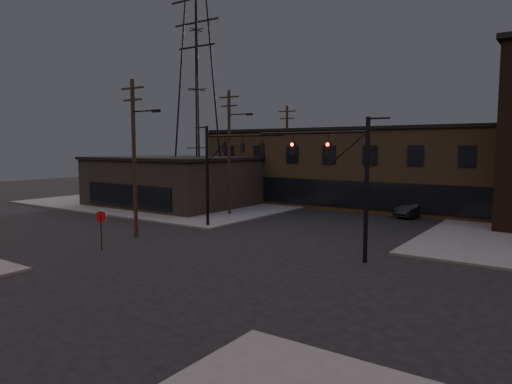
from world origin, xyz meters
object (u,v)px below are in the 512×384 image
traffic_signal_near (347,173)px  stop_sign (101,221)px  traffic_signal_far (220,165)px  car_crossing (415,209)px

traffic_signal_near → stop_sign: size_ratio=3.23×
traffic_signal_far → car_crossing: (10.84, 14.57, -4.27)m
traffic_signal_near → traffic_signal_far: (-12.07, 3.50, 0.08)m
traffic_signal_near → stop_sign: (-13.36, -6.49, -3.09)m
stop_sign → traffic_signal_near: bearing=25.9°
traffic_signal_far → stop_sign: traffic_signal_far is taller
traffic_signal_near → traffic_signal_far: size_ratio=1.00×
traffic_signal_near → traffic_signal_far: 12.57m
stop_sign → car_crossing: 27.41m
stop_sign → car_crossing: bearing=63.7°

